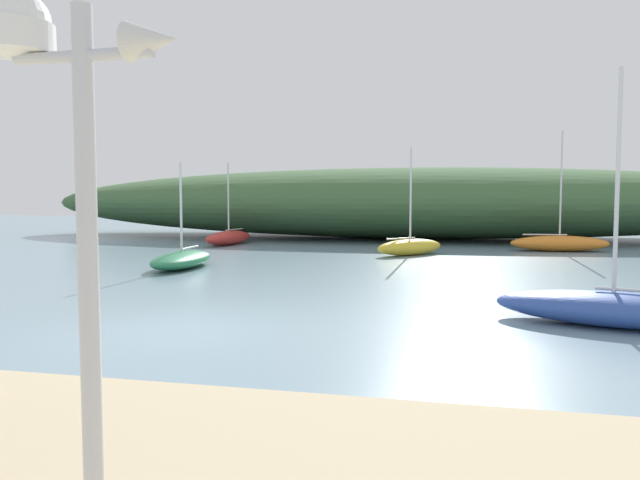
{
  "coord_description": "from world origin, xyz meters",
  "views": [
    {
      "loc": [
        4.85,
        -10.02,
        2.41
      ],
      "look_at": [
        1.58,
        4.29,
        1.37
      ],
      "focal_mm": 34.06,
      "sensor_mm": 36.0,
      "label": 1
    }
  ],
  "objects_px": {
    "sailboat_off_point": "(410,247)",
    "sailboat_outer_mooring": "(613,308)",
    "sailboat_centre_water": "(559,243)",
    "mast_structure": "(50,104)",
    "sailboat_near_shore": "(182,260)",
    "sailboat_by_sandbar": "(229,238)"
  },
  "relations": [
    {
      "from": "sailboat_near_shore",
      "to": "sailboat_outer_mooring",
      "type": "xyz_separation_m",
      "value": [
        11.98,
        -6.76,
        0.04
      ]
    },
    {
      "from": "sailboat_by_sandbar",
      "to": "sailboat_outer_mooring",
      "type": "height_order",
      "value": "sailboat_outer_mooring"
    },
    {
      "from": "sailboat_centre_water",
      "to": "sailboat_by_sandbar",
      "type": "distance_m",
      "value": 15.77
    },
    {
      "from": "sailboat_by_sandbar",
      "to": "sailboat_near_shore",
      "type": "bearing_deg",
      "value": -77.46
    },
    {
      "from": "sailboat_near_shore",
      "to": "sailboat_outer_mooring",
      "type": "bearing_deg",
      "value": -29.46
    },
    {
      "from": "sailboat_centre_water",
      "to": "sailboat_outer_mooring",
      "type": "bearing_deg",
      "value": -95.44
    },
    {
      "from": "mast_structure",
      "to": "sailboat_centre_water",
      "type": "bearing_deg",
      "value": 75.13
    },
    {
      "from": "sailboat_by_sandbar",
      "to": "sailboat_centre_water",
      "type": "bearing_deg",
      "value": -1.03
    },
    {
      "from": "sailboat_centre_water",
      "to": "sailboat_by_sandbar",
      "type": "xyz_separation_m",
      "value": [
        -15.77,
        0.28,
        -0.0
      ]
    },
    {
      "from": "sailboat_centre_water",
      "to": "mast_structure",
      "type": "bearing_deg",
      "value": -104.87
    },
    {
      "from": "sailboat_by_sandbar",
      "to": "sailboat_off_point",
      "type": "distance_m",
      "value": 10.07
    },
    {
      "from": "sailboat_centre_water",
      "to": "sailboat_outer_mooring",
      "type": "relative_size",
      "value": 1.12
    },
    {
      "from": "mast_structure",
      "to": "sailboat_by_sandbar",
      "type": "relative_size",
      "value": 0.82
    },
    {
      "from": "sailboat_off_point",
      "to": "mast_structure",
      "type": "bearing_deg",
      "value": -91.06
    },
    {
      "from": "sailboat_by_sandbar",
      "to": "sailboat_outer_mooring",
      "type": "xyz_separation_m",
      "value": [
        14.2,
        -16.77,
        -0.03
      ]
    },
    {
      "from": "sailboat_near_shore",
      "to": "sailboat_by_sandbar",
      "type": "height_order",
      "value": "sailboat_by_sandbar"
    },
    {
      "from": "sailboat_off_point",
      "to": "sailboat_outer_mooring",
      "type": "height_order",
      "value": "sailboat_outer_mooring"
    },
    {
      "from": "mast_structure",
      "to": "sailboat_near_shore",
      "type": "distance_m",
      "value": 17.35
    },
    {
      "from": "sailboat_off_point",
      "to": "sailboat_outer_mooring",
      "type": "xyz_separation_m",
      "value": [
        4.78,
        -13.2,
        -0.02
      ]
    },
    {
      "from": "sailboat_near_shore",
      "to": "sailboat_by_sandbar",
      "type": "distance_m",
      "value": 10.25
    },
    {
      "from": "mast_structure",
      "to": "sailboat_outer_mooring",
      "type": "distance_m",
      "value": 10.7
    },
    {
      "from": "mast_structure",
      "to": "sailboat_outer_mooring",
      "type": "bearing_deg",
      "value": 59.97
    }
  ]
}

